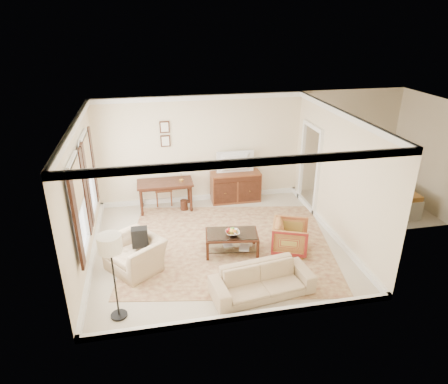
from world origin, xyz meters
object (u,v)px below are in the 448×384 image
object	(u,v)px
sofa	(262,277)
sideboard	(236,187)
striped_armchair	(290,236)
tv	(236,156)
coffee_table	(232,237)
writing_desk	(165,186)
club_armchair	(134,249)

from	to	relation	value
sofa	sideboard	bearing A→B (deg)	76.20
striped_armchair	sofa	distance (m)	1.64
sideboard	striped_armchair	distance (m)	2.84
striped_armchair	sideboard	bearing A→B (deg)	33.70
sideboard	tv	bearing A→B (deg)	-90.00
coffee_table	sideboard	bearing A→B (deg)	75.47
writing_desk	sideboard	bearing A→B (deg)	5.02
sideboard	sofa	xyz separation A→B (m)	(-0.42, -4.07, -0.05)
coffee_table	club_armchair	bearing A→B (deg)	-173.75
tv	sofa	size ratio (longest dim) A/B	0.52
striped_armchair	club_armchair	world-z (taller)	club_armchair
striped_armchair	club_armchair	xyz separation A→B (m)	(-3.29, -0.02, 0.08)
writing_desk	striped_armchair	distance (m)	3.63
writing_desk	coffee_table	world-z (taller)	writing_desk
coffee_table	striped_armchair	size ratio (longest dim) A/B	1.55
coffee_table	sofa	world-z (taller)	sofa
tv	club_armchair	xyz separation A→B (m)	(-2.71, -2.77, -0.85)
sideboard	sofa	world-z (taller)	sideboard
writing_desk	sofa	world-z (taller)	writing_desk
coffee_table	striped_armchair	world-z (taller)	striped_armchair
sideboard	club_armchair	distance (m)	3.89
sideboard	sofa	size ratio (longest dim) A/B	0.72
sideboard	tv	world-z (taller)	tv
writing_desk	club_armchair	world-z (taller)	club_armchair
writing_desk	striped_armchair	xyz separation A→B (m)	(2.51, -2.61, -0.29)
writing_desk	sideboard	size ratio (longest dim) A/B	1.06
writing_desk	club_armchair	bearing A→B (deg)	-106.64
writing_desk	tv	bearing A→B (deg)	4.43
tv	striped_armchair	bearing A→B (deg)	102.01
writing_desk	coffee_table	size ratio (longest dim) A/B	1.20
tv	coffee_table	world-z (taller)	tv
writing_desk	sideboard	world-z (taller)	sideboard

